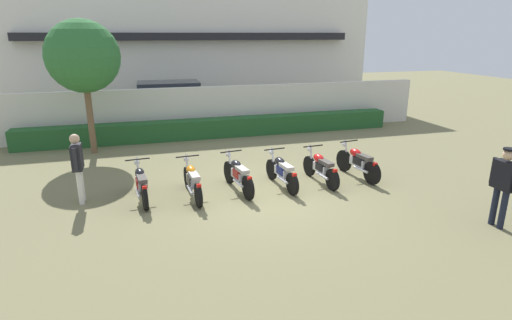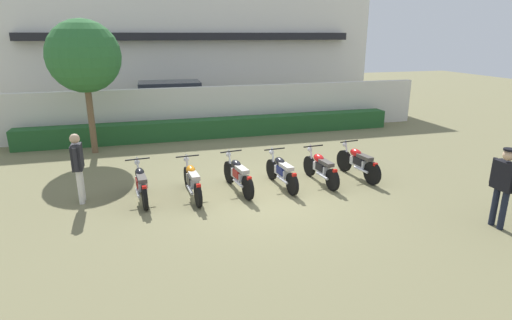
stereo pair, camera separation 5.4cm
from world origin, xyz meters
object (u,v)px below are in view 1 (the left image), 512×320
object	(u,v)px
motorcycle_in_row_5	(358,162)
officer_0	(504,181)
motorcycle_in_row_3	(282,171)
motorcycle_in_row_1	(192,180)
inspector_person	(78,162)
motorcycle_in_row_0	(141,183)
tree_near_inspector	(83,57)
motorcycle_in_row_4	(321,167)
motorcycle_in_row_2	(238,174)
parked_car	(173,103)

from	to	relation	value
motorcycle_in_row_5	officer_0	xyz separation A→B (m)	(1.28, -3.61, 0.57)
motorcycle_in_row_3	motorcycle_in_row_1	bearing A→B (deg)	85.34
motorcycle_in_row_5	officer_0	distance (m)	3.88
officer_0	inspector_person	bearing A→B (deg)	-24.44
motorcycle_in_row_0	officer_0	bearing A→B (deg)	-122.01
tree_near_inspector	motorcycle_in_row_4	bearing A→B (deg)	-38.09
motorcycle_in_row_2	inspector_person	distance (m)	3.89
motorcycle_in_row_0	motorcycle_in_row_2	xyz separation A→B (m)	(2.43, -0.02, 0.00)
motorcycle_in_row_3	officer_0	distance (m)	5.07
officer_0	motorcycle_in_row_0	bearing A→B (deg)	-26.62
parked_car	officer_0	xyz separation A→B (m)	(5.61, -12.65, 0.09)
motorcycle_in_row_4	inspector_person	size ratio (longest dim) A/B	1.07
motorcycle_in_row_0	inspector_person	world-z (taller)	inspector_person
motorcycle_in_row_2	motorcycle_in_row_5	size ratio (longest dim) A/B	1.01
parked_car	officer_0	world-z (taller)	parked_car
parked_car	inspector_person	bearing A→B (deg)	-107.13
motorcycle_in_row_0	motorcycle_in_row_3	distance (m)	3.62
motorcycle_in_row_4	officer_0	bearing A→B (deg)	-150.14
motorcycle_in_row_0	parked_car	bearing A→B (deg)	-15.86
tree_near_inspector	motorcycle_in_row_3	distance (m)	7.61
motorcycle_in_row_0	officer_0	world-z (taller)	officer_0
motorcycle_in_row_4	tree_near_inspector	bearing A→B (deg)	46.54
tree_near_inspector	inspector_person	size ratio (longest dim) A/B	2.58
parked_car	motorcycle_in_row_1	size ratio (longest dim) A/B	2.37
parked_car	inspector_person	xyz separation A→B (m)	(-3.02, -8.80, 0.08)
motorcycle_in_row_4	parked_car	bearing A→B (deg)	13.56
motorcycle_in_row_2	officer_0	xyz separation A→B (m)	(4.80, -3.54, 0.58)
motorcycle_in_row_3	inspector_person	bearing A→B (deg)	79.93
tree_near_inspector	officer_0	size ratio (longest dim) A/B	2.56
motorcycle_in_row_0	inspector_person	bearing A→B (deg)	72.47
motorcycle_in_row_5	motorcycle_in_row_0	bearing A→B (deg)	81.91
motorcycle_in_row_0	motorcycle_in_row_2	bearing A→B (deg)	-96.27
motorcycle_in_row_1	officer_0	distance (m)	6.94
parked_car	motorcycle_in_row_3	bearing A→B (deg)	-75.84
motorcycle_in_row_0	motorcycle_in_row_4	bearing A→B (deg)	-96.38
motorcycle_in_row_2	motorcycle_in_row_5	distance (m)	3.52
motorcycle_in_row_1	motorcycle_in_row_5	bearing A→B (deg)	-92.02
inspector_person	officer_0	distance (m)	9.45
motorcycle_in_row_0	motorcycle_in_row_2	distance (m)	2.43
parked_car	tree_near_inspector	bearing A→B (deg)	-124.48
parked_car	motorcycle_in_row_0	xyz separation A→B (m)	(-1.61, -9.09, -0.49)
motorcycle_in_row_1	motorcycle_in_row_0	bearing A→B (deg)	80.71
motorcycle_in_row_5	officer_0	bearing A→B (deg)	-169.15
inspector_person	officer_0	xyz separation A→B (m)	(8.63, -3.85, 0.01)
parked_car	motorcycle_in_row_0	distance (m)	9.24
motorcycle_in_row_0	motorcycle_in_row_5	world-z (taller)	motorcycle_in_row_5
parked_car	motorcycle_in_row_5	xyz separation A→B (m)	(4.33, -9.03, -0.48)
parked_car	inspector_person	size ratio (longest dim) A/B	2.66
parked_car	motorcycle_in_row_3	xyz separation A→B (m)	(2.00, -9.14, -0.50)
motorcycle_in_row_1	motorcycle_in_row_4	world-z (taller)	motorcycle_in_row_4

